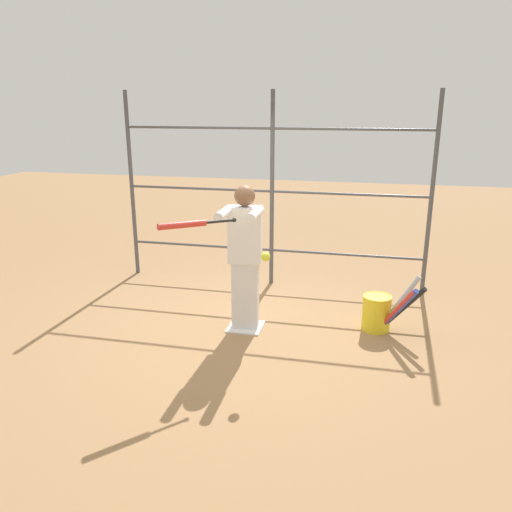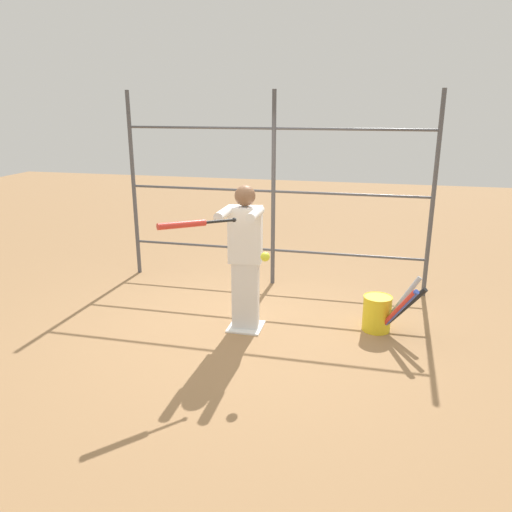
{
  "view_description": "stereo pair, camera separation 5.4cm",
  "coord_description": "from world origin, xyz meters",
  "px_view_note": "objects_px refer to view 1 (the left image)",
  "views": [
    {
      "loc": [
        -1.33,
        5.32,
        2.57
      ],
      "look_at": [
        -0.19,
        0.26,
        0.99
      ],
      "focal_mm": 35.0,
      "sensor_mm": 36.0,
      "label": 1
    },
    {
      "loc": [
        -1.38,
        5.3,
        2.57
      ],
      "look_at": [
        -0.19,
        0.26,
        0.99
      ],
      "focal_mm": 35.0,
      "sensor_mm": 36.0,
      "label": 2
    }
  ],
  "objects_px": {
    "softball_in_flight": "(266,257)",
    "bat_bucket": "(380,312)",
    "batter": "(245,254)",
    "baseball_bat_swinging": "(189,224)"
  },
  "relations": [
    {
      "from": "bat_bucket",
      "to": "softball_in_flight",
      "type": "bearing_deg",
      "value": 37.87
    },
    {
      "from": "batter",
      "to": "bat_bucket",
      "type": "relative_size",
      "value": 2.48
    },
    {
      "from": "baseball_bat_swinging",
      "to": "softball_in_flight",
      "type": "height_order",
      "value": "baseball_bat_swinging"
    },
    {
      "from": "batter",
      "to": "baseball_bat_swinging",
      "type": "distance_m",
      "value": 1.03
    },
    {
      "from": "baseball_bat_swinging",
      "to": "softball_in_flight",
      "type": "bearing_deg",
      "value": -166.62
    },
    {
      "from": "baseball_bat_swinging",
      "to": "bat_bucket",
      "type": "xyz_separation_m",
      "value": [
        -1.92,
        -1.1,
        -1.21
      ]
    },
    {
      "from": "batter",
      "to": "softball_in_flight",
      "type": "relative_size",
      "value": 17.86
    },
    {
      "from": "softball_in_flight",
      "to": "bat_bucket",
      "type": "xyz_separation_m",
      "value": [
        -1.19,
        -0.92,
        -0.87
      ]
    },
    {
      "from": "batter",
      "to": "softball_in_flight",
      "type": "xyz_separation_m",
      "value": [
        -0.37,
        0.64,
        0.19
      ]
    },
    {
      "from": "batter",
      "to": "baseball_bat_swinging",
      "type": "height_order",
      "value": "batter"
    }
  ]
}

